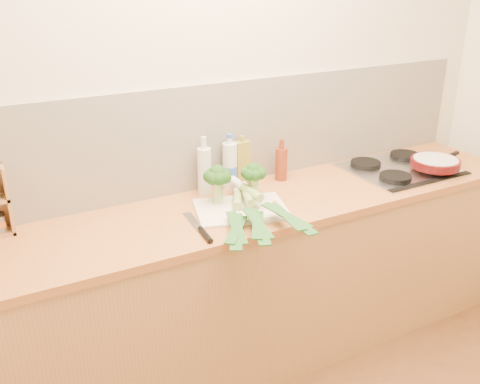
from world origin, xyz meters
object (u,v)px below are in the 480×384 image
object	(u,v)px
chefs_knife	(202,231)
skillet	(436,162)
gas_hob	(401,168)
chopping_board	(241,209)

from	to	relation	value
chefs_knife	skillet	world-z (taller)	skillet
chefs_knife	skillet	distance (m)	1.45
gas_hob	chopping_board	world-z (taller)	gas_hob
gas_hob	chopping_board	xyz separation A→B (m)	(-1.05, -0.05, -0.01)
gas_hob	skillet	distance (m)	0.19
gas_hob	chefs_knife	xyz separation A→B (m)	(-1.31, -0.17, -0.01)
gas_hob	skillet	bearing A→B (deg)	-41.20
chopping_board	skillet	distance (m)	1.19
chopping_board	chefs_knife	bearing A→B (deg)	-139.04
chefs_knife	skillet	bearing A→B (deg)	7.14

